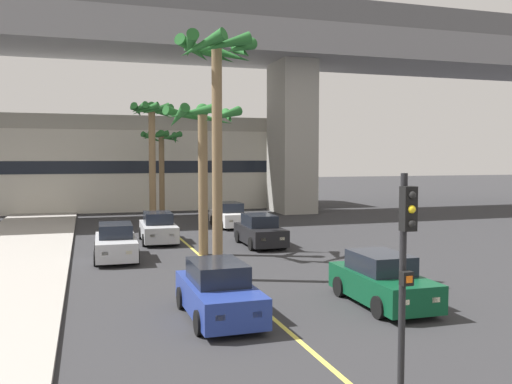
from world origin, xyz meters
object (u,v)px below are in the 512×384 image
car_queue_sixth (158,228)px  car_queue_fifth (260,231)px  car_queue_fourth (382,281)px  palm_tree_farthest_median (217,80)px  palm_tree_near_median (202,136)px  palm_tree_mid_median (162,148)px  car_queue_front (230,216)px  palm_tree_far_median (152,127)px  car_queue_second (116,243)px  car_queue_third (218,292)px  traffic_light_median_near (405,260)px

car_queue_sixth → car_queue_fifth: bearing=-29.7°
car_queue_fourth → palm_tree_farthest_median: (-3.98, 4.78, 6.49)m
car_queue_sixth → car_queue_fourth: bearing=-71.0°
palm_tree_near_median → palm_tree_mid_median: size_ratio=1.06×
palm_tree_farthest_median → car_queue_front: bearing=73.7°
palm_tree_near_median → palm_tree_mid_median: 17.38m
car_queue_sixth → palm_tree_far_median: bearing=85.6°
car_queue_fourth → car_queue_fifth: size_ratio=1.00×
palm_tree_near_median → car_queue_fourth: bearing=-70.8°
car_queue_front → palm_tree_near_median: size_ratio=0.60×
car_queue_second → palm_tree_mid_median: palm_tree_mid_median is taller
car_queue_sixth → palm_tree_near_median: palm_tree_near_median is taller
car_queue_fifth → car_queue_front: bearing=87.0°
car_queue_sixth → palm_tree_farthest_median: size_ratio=0.47×
car_queue_third → traffic_light_median_near: size_ratio=0.98×
car_queue_sixth → palm_tree_far_median: (0.55, 7.07, 5.65)m
palm_tree_near_median → car_queue_front: bearing=68.5°
car_queue_second → palm_tree_far_median: palm_tree_far_median is taller
car_queue_third → palm_tree_near_median: (1.61, 9.76, 4.70)m
car_queue_third → palm_tree_far_median: 22.00m
car_queue_second → car_queue_sixth: (2.40, 4.37, 0.00)m
car_queue_third → palm_tree_farthest_median: palm_tree_farthest_median is taller
palm_tree_farthest_median → car_queue_third: bearing=-103.0°
car_queue_fourth → car_queue_fifth: same height
car_queue_sixth → palm_tree_farthest_median: bearing=-84.4°
car_queue_fourth → car_queue_fifth: 11.61m
traffic_light_median_near → palm_tree_near_median: (-0.14, 16.26, 2.70)m
car_queue_third → palm_tree_far_median: (0.68, 21.26, 5.65)m
car_queue_front → car_queue_third: 19.80m
car_queue_sixth → palm_tree_near_median: 6.62m
car_queue_fifth → car_queue_sixth: bearing=150.3°
car_queue_front → palm_tree_far_median: (-4.60, 2.17, 5.65)m
car_queue_third → palm_tree_far_median: palm_tree_far_median is taller
car_queue_third → car_queue_sixth: same height
traffic_light_median_near → palm_tree_near_median: palm_tree_near_median is taller
car_queue_fourth → car_queue_sixth: 15.13m
palm_tree_mid_median → palm_tree_far_median: size_ratio=0.81×
car_queue_second → palm_tree_mid_median: 18.39m
car_queue_third → traffic_light_median_near: (1.75, -6.50, 1.99)m
car_queue_front → car_queue_second: (-7.54, -9.27, 0.00)m
traffic_light_median_near → palm_tree_far_median: (-1.07, 27.76, 3.66)m
car_queue_front → traffic_light_median_near: 25.90m
car_queue_front → palm_tree_farthest_median: (-4.21, -14.43, 6.49)m
car_queue_front → palm_tree_mid_median: 9.72m
car_queue_third → traffic_light_median_near: bearing=-74.9°
car_queue_fourth → palm_tree_mid_median: palm_tree_mid_median is taller
car_queue_third → palm_tree_mid_median: size_ratio=0.63×
car_queue_third → car_queue_fifth: bearing=66.9°
car_queue_second → car_queue_third: 10.07m
car_queue_fourth → palm_tree_near_median: (-3.44, 9.89, 4.70)m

